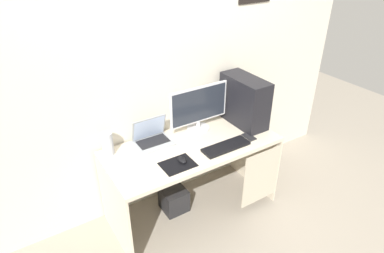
{
  "coord_description": "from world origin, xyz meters",
  "views": [
    {
      "loc": [
        -1.27,
        -2.02,
        2.28
      ],
      "look_at": [
        0.0,
        0.0,
        0.9
      ],
      "focal_mm": 31.39,
      "sensor_mm": 36.0,
      "label": 1
    }
  ],
  "objects_px": {
    "pc_tower": "(244,101)",
    "speaker": "(108,144)",
    "cell_phone": "(249,137)",
    "laptop": "(152,138)",
    "monitor": "(199,108)",
    "subwoofer": "(174,199)",
    "keyboard": "(226,147)",
    "mouse_left": "(182,160)"
  },
  "relations": [
    {
      "from": "pc_tower",
      "to": "speaker",
      "type": "height_order",
      "value": "pc_tower"
    },
    {
      "from": "pc_tower",
      "to": "cell_phone",
      "type": "bearing_deg",
      "value": -117.4
    },
    {
      "from": "laptop",
      "to": "cell_phone",
      "type": "xyz_separation_m",
      "value": [
        0.76,
        -0.38,
        -0.04
      ]
    },
    {
      "from": "monitor",
      "to": "subwoofer",
      "type": "relative_size",
      "value": 2.59
    },
    {
      "from": "keyboard",
      "to": "cell_phone",
      "type": "distance_m",
      "value": 0.27
    },
    {
      "from": "laptop",
      "to": "keyboard",
      "type": "bearing_deg",
      "value": -40.15
    },
    {
      "from": "pc_tower",
      "to": "speaker",
      "type": "xyz_separation_m",
      "value": [
        -1.26,
        0.17,
        -0.13
      ]
    },
    {
      "from": "cell_phone",
      "to": "subwoofer",
      "type": "bearing_deg",
      "value": 158.29
    },
    {
      "from": "speaker",
      "to": "laptop",
      "type": "bearing_deg",
      "value": -4.48
    },
    {
      "from": "speaker",
      "to": "cell_phone",
      "type": "height_order",
      "value": "speaker"
    },
    {
      "from": "monitor",
      "to": "keyboard",
      "type": "height_order",
      "value": "monitor"
    },
    {
      "from": "mouse_left",
      "to": "keyboard",
      "type": "bearing_deg",
      "value": -2.75
    },
    {
      "from": "monitor",
      "to": "mouse_left",
      "type": "bearing_deg",
      "value": -137.05
    },
    {
      "from": "mouse_left",
      "to": "laptop",
      "type": "bearing_deg",
      "value": 99.79
    },
    {
      "from": "pc_tower",
      "to": "speaker",
      "type": "relative_size",
      "value": 2.48
    },
    {
      "from": "monitor",
      "to": "keyboard",
      "type": "relative_size",
      "value": 1.38
    },
    {
      "from": "laptop",
      "to": "mouse_left",
      "type": "height_order",
      "value": "laptop"
    },
    {
      "from": "laptop",
      "to": "keyboard",
      "type": "distance_m",
      "value": 0.63
    },
    {
      "from": "cell_phone",
      "to": "subwoofer",
      "type": "xyz_separation_m",
      "value": [
        -0.64,
        0.25,
        -0.62
      ]
    },
    {
      "from": "monitor",
      "to": "cell_phone",
      "type": "distance_m",
      "value": 0.51
    },
    {
      "from": "speaker",
      "to": "subwoofer",
      "type": "relative_size",
      "value": 0.88
    },
    {
      "from": "mouse_left",
      "to": "cell_phone",
      "type": "relative_size",
      "value": 0.74
    },
    {
      "from": "monitor",
      "to": "laptop",
      "type": "height_order",
      "value": "monitor"
    },
    {
      "from": "laptop",
      "to": "subwoofer",
      "type": "relative_size",
      "value": 1.37
    },
    {
      "from": "subwoofer",
      "to": "keyboard",
      "type": "bearing_deg",
      "value": -37.58
    },
    {
      "from": "pc_tower",
      "to": "monitor",
      "type": "distance_m",
      "value": 0.44
    },
    {
      "from": "laptop",
      "to": "subwoofer",
      "type": "height_order",
      "value": "laptop"
    },
    {
      "from": "speaker",
      "to": "subwoofer",
      "type": "height_order",
      "value": "speaker"
    },
    {
      "from": "mouse_left",
      "to": "subwoofer",
      "type": "bearing_deg",
      "value": 78.3
    },
    {
      "from": "monitor",
      "to": "cell_phone",
      "type": "height_order",
      "value": "monitor"
    },
    {
      "from": "monitor",
      "to": "laptop",
      "type": "distance_m",
      "value": 0.49
    },
    {
      "from": "cell_phone",
      "to": "pc_tower",
      "type": "bearing_deg",
      "value": 62.6
    },
    {
      "from": "speaker",
      "to": "mouse_left",
      "type": "height_order",
      "value": "speaker"
    },
    {
      "from": "monitor",
      "to": "speaker",
      "type": "distance_m",
      "value": 0.85
    },
    {
      "from": "monitor",
      "to": "mouse_left",
      "type": "distance_m",
      "value": 0.57
    },
    {
      "from": "speaker",
      "to": "mouse_left",
      "type": "bearing_deg",
      "value": -43.07
    },
    {
      "from": "monitor",
      "to": "laptop",
      "type": "relative_size",
      "value": 1.89
    },
    {
      "from": "speaker",
      "to": "subwoofer",
      "type": "distance_m",
      "value": 0.88
    },
    {
      "from": "pc_tower",
      "to": "cell_phone",
      "type": "height_order",
      "value": "pc_tower"
    },
    {
      "from": "monitor",
      "to": "speaker",
      "type": "height_order",
      "value": "monitor"
    },
    {
      "from": "pc_tower",
      "to": "monitor",
      "type": "relative_size",
      "value": 0.85
    },
    {
      "from": "pc_tower",
      "to": "laptop",
      "type": "height_order",
      "value": "pc_tower"
    }
  ]
}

